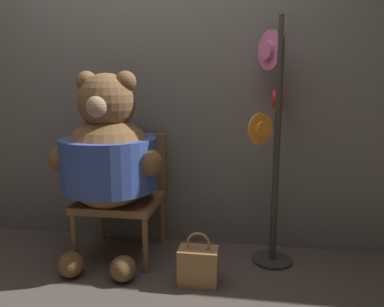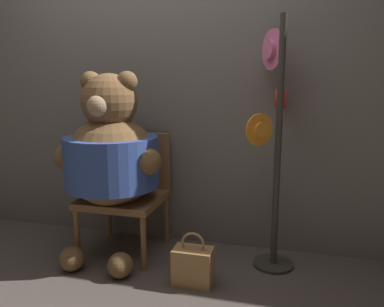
{
  "view_description": "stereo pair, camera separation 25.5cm",
  "coord_description": "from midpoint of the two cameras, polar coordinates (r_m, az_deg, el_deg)",
  "views": [
    {
      "loc": [
        0.74,
        -2.29,
        1.26
      ],
      "look_at": [
        0.35,
        0.19,
        0.78
      ],
      "focal_mm": 35.0,
      "sensor_mm": 36.0,
      "label": 1
    },
    {
      "loc": [
        0.99,
        -2.24,
        1.26
      ],
      "look_at": [
        0.35,
        0.19,
        0.78
      ],
      "focal_mm": 35.0,
      "sensor_mm": 36.0,
      "label": 2
    }
  ],
  "objects": [
    {
      "name": "chair",
      "position": [
        2.87,
        -7.25,
        -5.25
      ],
      "size": [
        0.56,
        0.54,
        0.88
      ],
      "color": "brown",
      "rests_on": "ground_plane"
    },
    {
      "name": "wall_back",
      "position": [
        2.96,
        -2.31,
        9.75
      ],
      "size": [
        8.0,
        0.1,
        2.41
      ],
      "color": "#66605B",
      "rests_on": "ground_plane"
    },
    {
      "name": "handbag_on_ground",
      "position": [
        2.46,
        3.25,
        -16.74
      ],
      "size": [
        0.25,
        0.15,
        0.35
      ],
      "color": "#A87A47",
      "rests_on": "ground_plane"
    },
    {
      "name": "ground_plane",
      "position": [
        2.73,
        -5.77,
        -16.73
      ],
      "size": [
        14.0,
        14.0,
        0.0
      ],
      "primitive_type": "plane",
      "color": "#4C423D"
    },
    {
      "name": "teddy_bear",
      "position": [
        2.66,
        -9.57,
        -0.31
      ],
      "size": [
        0.8,
        0.7,
        1.34
      ],
      "color": "brown",
      "rests_on": "ground_plane"
    },
    {
      "name": "hat_display_rack",
      "position": [
        2.58,
        15.25,
        2.64
      ],
      "size": [
        0.34,
        0.45,
        1.68
      ],
      "color": "#332D28",
      "rests_on": "ground_plane"
    }
  ]
}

